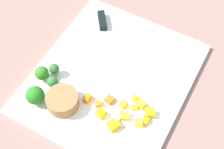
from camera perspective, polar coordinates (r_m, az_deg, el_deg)
ground_plane at (r=0.82m, az=-0.00°, el=-0.83°), size 4.00×4.00×0.00m
cutting_board at (r=0.82m, az=-0.00°, el=-0.61°), size 0.42×0.36×0.01m
prep_bowl at (r=0.77m, az=-8.51°, el=-4.49°), size 0.07×0.07×0.03m
chef_knife at (r=0.86m, az=-0.96°, el=4.72°), size 0.29×0.22×0.02m
carrot_dice_0 at (r=0.78m, az=-4.30°, el=-4.08°), size 0.02×0.01×0.01m
carrot_dice_1 at (r=0.77m, az=-0.41°, el=-4.38°), size 0.02×0.02×0.01m
carrot_dice_2 at (r=0.77m, az=-2.46°, el=-5.02°), size 0.02×0.02×0.01m
pepper_dice_0 at (r=0.77m, az=5.01°, el=-5.12°), size 0.02×0.02×0.02m
pepper_dice_1 at (r=0.78m, az=3.96°, el=-4.09°), size 0.02×0.01×0.01m
pepper_dice_2 at (r=0.77m, az=3.87°, el=-5.59°), size 0.02×0.02×0.01m
pepper_dice_3 at (r=0.77m, az=1.90°, el=-5.13°), size 0.02×0.02×0.01m
pepper_dice_4 at (r=0.75m, az=4.62°, el=-8.31°), size 0.02×0.02×0.02m
pepper_dice_5 at (r=0.75m, az=5.70°, el=-7.86°), size 0.02×0.02×0.01m
pepper_dice_6 at (r=0.75m, az=2.11°, el=-7.13°), size 0.03×0.03×0.02m
pepper_dice_7 at (r=0.76m, az=6.45°, el=-6.58°), size 0.03×0.03×0.02m
pepper_dice_8 at (r=0.75m, az=-1.95°, el=-6.69°), size 0.02×0.02×0.02m
pepper_dice_9 at (r=0.74m, az=0.24°, el=-8.69°), size 0.03×0.03×0.02m
broccoli_floret_0 at (r=0.80m, az=-10.18°, el=-1.28°), size 0.03×0.03×0.03m
broccoli_floret_1 at (r=0.81m, az=-9.90°, el=0.92°), size 0.03×0.03×0.04m
broccoli_floret_2 at (r=0.81m, az=-11.98°, el=0.20°), size 0.03×0.03×0.04m
broccoli_floret_3 at (r=0.78m, az=-13.08°, el=-3.52°), size 0.04×0.04×0.05m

